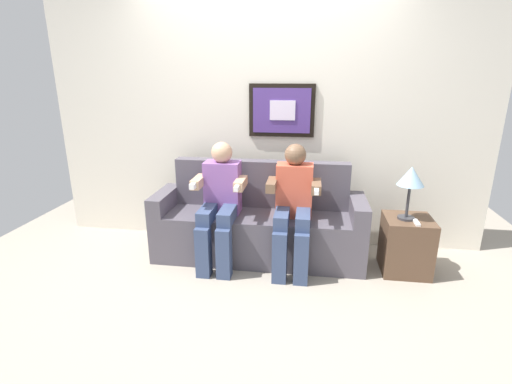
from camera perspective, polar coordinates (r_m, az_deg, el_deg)
ground_plane at (r=3.44m, az=-0.37°, el=-11.96°), size 5.65×5.65×0.00m
back_wall_assembly at (r=3.77m, az=1.43°, el=11.55°), size 4.35×0.10×2.60m
couch at (r=3.59m, az=0.40°, el=-5.08°), size 1.95×0.58×0.90m
person_on_left at (r=3.39m, az=-5.47°, el=-1.24°), size 0.46×0.56×1.11m
person_on_right at (r=3.30m, az=5.67°, el=-1.76°), size 0.46×0.56×1.11m
side_table_right at (r=3.60m, az=21.72°, el=-7.43°), size 0.40×0.40×0.50m
table_lamp at (r=3.38m, az=22.37°, el=1.89°), size 0.22×0.22×0.46m
spare_remote_on_table at (r=3.40m, az=23.09°, el=-4.27°), size 0.04×0.13×0.02m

